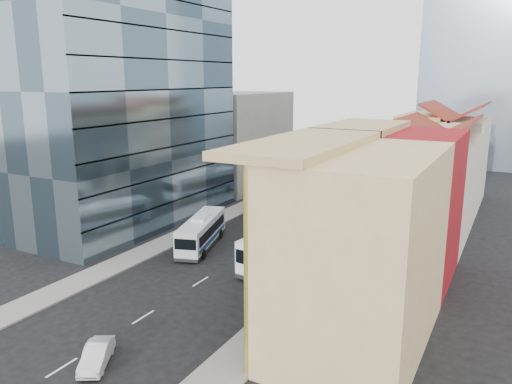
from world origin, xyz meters
The scene contains 14 objects.
ground centered at (0.00, 0.00, 0.00)m, with size 200.00×200.00×0.00m, color black.
sidewalk_right centered at (8.50, 22.00, 0.07)m, with size 3.00×90.00×0.15m, color slate.
sidewalk_left centered at (-8.50, 22.00, 0.07)m, with size 3.00×90.00×0.15m, color slate.
shophouse_tan centered at (14.00, 5.00, 6.00)m, with size 8.00×14.00×12.00m, color #D9BB7D.
shophouse_red centered at (14.00, 17.00, 6.00)m, with size 8.00×10.00×12.00m, color maroon.
shophouse_cream_near centered at (14.00, 26.50, 5.00)m, with size 8.00×9.00×10.00m, color beige.
shophouse_cream_mid centered at (14.00, 35.50, 5.00)m, with size 8.00×9.00×10.00m, color beige.
shophouse_cream_far centered at (14.00, 46.00, 5.50)m, with size 8.00×12.00×11.00m, color beige.
office_tower centered at (-17.00, 19.00, 15.00)m, with size 12.00×26.00×30.00m, color #364956.
office_block_far centered at (-16.00, 42.00, 7.00)m, with size 10.00×18.00×14.00m, color gray.
bus_left_near centered at (-4.75, 15.23, 1.58)m, with size 2.31×9.85×3.16m, color silver, non-canonical shape.
bus_left_far centered at (-5.50, 32.90, 1.92)m, with size 2.80×11.95×3.83m, color silver, non-canonical shape.
bus_right centered at (4.37, 15.06, 1.84)m, with size 2.69×11.48×3.68m, color white, non-canonical shape.
sedan_right centered at (1.58, -4.83, 0.61)m, with size 1.29×3.69×1.22m, color silver.
Camera 1 is at (21.85, -23.29, 16.20)m, focal length 35.00 mm.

